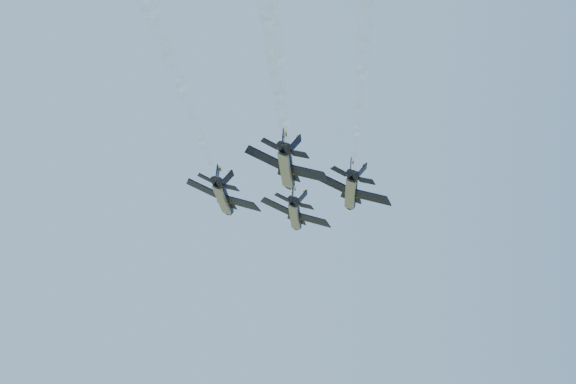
{
  "coord_description": "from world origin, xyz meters",
  "views": [
    {
      "loc": [
        -10.0,
        -105.59,
        59.18
      ],
      "look_at": [
        -3.5,
        5.9,
        95.95
      ],
      "focal_mm": 45.0,
      "sensor_mm": 36.0,
      "label": 1
    }
  ],
  "objects": [
    {
      "name": "smoke_trail_lead",
      "position": [
        -7.18,
        -30.93,
        94.95
      ],
      "size": [
        9.17,
        60.14,
        2.75
      ],
      "rotation": [
        0.0,
        0.39,
        -0.12
      ],
      "color": "white"
    },
    {
      "name": "smoke_trail_right",
      "position": [
        0.78,
        -44.26,
        94.95
      ],
      "size": [
        9.17,
        60.14,
        2.75
      ],
      "rotation": [
        0.0,
        0.39,
        -0.12
      ],
      "color": "white"
    },
    {
      "name": "smoke_trail_left",
      "position": [
        -19.49,
        -39.95,
        94.95
      ],
      "size": [
        9.17,
        60.14,
        2.75
      ],
      "rotation": [
        0.0,
        0.39,
        -0.12
      ],
      "color": "white"
    },
    {
      "name": "jet_right",
      "position": [
        6.35,
        2.12,
        94.92
      ],
      "size": [
        12.38,
        17.15,
        5.51
      ],
      "rotation": [
        0.0,
        0.39,
        -0.12
      ],
      "color": "black"
    },
    {
      "name": "jet_slot",
      "position": [
        -4.44,
        -8.24,
        94.92
      ],
      "size": [
        12.38,
        17.15,
        5.51
      ],
      "rotation": [
        0.0,
        0.39,
        -0.12
      ],
      "color": "black"
    },
    {
      "name": "jet_left",
      "position": [
        -13.92,
        6.43,
        94.92
      ],
      "size": [
        12.38,
        17.15,
        5.51
      ],
      "rotation": [
        0.0,
        0.39,
        -0.12
      ],
      "color": "black"
    },
    {
      "name": "jet_lead",
      "position": [
        -1.61,
        15.45,
        94.92
      ],
      "size": [
        12.38,
        17.15,
        5.51
      ],
      "rotation": [
        0.0,
        0.39,
        -0.12
      ],
      "color": "black"
    }
  ]
}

